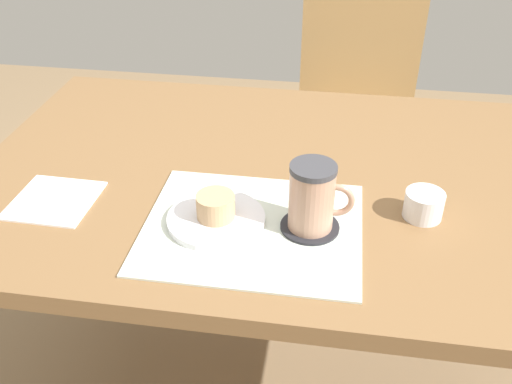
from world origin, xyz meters
TOP-DOWN VIEW (x-y plane):
  - dining_table at (0.00, 0.00)m, footprint 1.32×0.82m
  - wooden_chair at (0.12, 0.74)m, footprint 0.45×0.45m
  - placemat at (-0.06, -0.20)m, footprint 0.38×0.32m
  - pastry_plate at (-0.12, -0.19)m, footprint 0.17×0.17m
  - pastry at (-0.12, -0.19)m, footprint 0.07×0.07m
  - coffee_coaster at (0.04, -0.18)m, footprint 0.10×0.10m
  - coffee_mug at (0.04, -0.18)m, footprint 0.11×0.08m
  - paper_napkin at (-0.44, -0.17)m, footprint 0.15×0.15m
  - sugar_bowl at (0.24, -0.11)m, footprint 0.07×0.07m

SIDE VIEW (x-z plane):
  - wooden_chair at x=0.12m, z-range 0.04..0.94m
  - dining_table at x=0.00m, z-range 0.29..1.02m
  - placemat at x=-0.06m, z-range 0.73..0.73m
  - paper_napkin at x=-0.44m, z-range 0.73..0.73m
  - coffee_coaster at x=0.04m, z-range 0.73..0.74m
  - pastry_plate at x=-0.12m, z-range 0.73..0.75m
  - sugar_bowl at x=0.24m, z-range 0.73..0.78m
  - pastry at x=-0.12m, z-range 0.75..0.79m
  - coffee_mug at x=0.04m, z-range 0.74..0.86m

